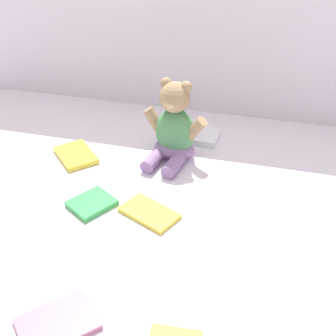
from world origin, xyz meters
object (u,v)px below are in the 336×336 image
teddy_bear (174,130)px  book_case_1 (207,137)px  book_case_0 (76,155)px  book_case_4 (149,213)px  book_case_6 (57,324)px  book_case_5 (92,203)px

teddy_bear → book_case_1: size_ratio=2.37×
teddy_bear → book_case_0: 0.30m
teddy_bear → book_case_4: bearing=-78.5°
teddy_bear → book_case_6: teddy_bear is taller
teddy_bear → book_case_0: size_ratio=1.74×
teddy_bear → book_case_4: (0.01, -0.27, -0.08)m
book_case_4 → teddy_bear: bearing=26.0°
book_case_1 → book_case_4: book_case_1 is taller
teddy_bear → book_case_1: 0.16m
book_case_4 → book_case_6: bearing=-167.3°
teddy_bear → book_case_6: bearing=-86.0°
book_case_0 → book_case_5: bearing=78.9°
book_case_1 → book_case_5: 0.45m
book_case_1 → book_case_5: size_ratio=0.97×
teddy_bear → book_case_1: teddy_bear is taller
book_case_0 → book_case_4: bearing=100.3°
book_case_5 → book_case_0: bearing=156.0°
book_case_1 → book_case_4: 0.40m
book_case_0 → book_case_5: size_ratio=1.32×
book_case_4 → book_case_5: size_ratio=1.35×
book_case_0 → book_case_1: 0.40m
book_case_5 → book_case_6: 0.35m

